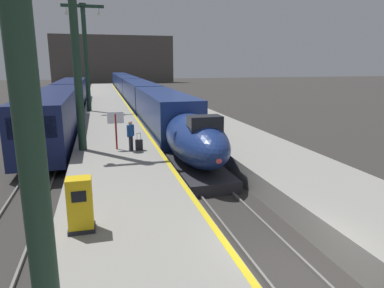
{
  "coord_description": "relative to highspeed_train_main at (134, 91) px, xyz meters",
  "views": [
    {
      "loc": [
        -4.84,
        -7.59,
        5.8
      ],
      "look_at": [
        -0.42,
        9.01,
        1.8
      ],
      "focal_mm": 32.47,
      "sensor_mm": 36.0,
      "label": 1
    }
  ],
  "objects": [
    {
      "name": "platform_left_safety_stripe",
      "position": [
        -1.77,
        -18.56,
        -0.91
      ],
      "size": [
        0.2,
        107.8,
        0.01
      ],
      "primitive_type": "cube",
      "color": "yellow",
      "rests_on": "platform_left"
    },
    {
      "name": "station_column_far",
      "position": [
        -5.9,
        -13.95,
        5.24
      ],
      "size": [
        4.0,
        0.68,
        10.38
      ],
      "color": "#1E3828",
      "rests_on": "platform_left"
    },
    {
      "name": "terminus_back_wall",
      "position": [
        0.0,
        58.69,
        5.03
      ],
      "size": [
        36.0,
        2.0,
        14.0
      ],
      "primitive_type": "cube",
      "color": "#4C4742",
      "rests_on": "ground"
    },
    {
      "name": "departure_info_board",
      "position": [
        -4.04,
        -31.32,
        0.59
      ],
      "size": [
        0.9,
        0.1,
        2.12
      ],
      "color": "maroon",
      "rests_on": "platform_left"
    },
    {
      "name": "regional_train_adjacent",
      "position": [
        -8.1,
        -14.73,
        0.16
      ],
      "size": [
        2.85,
        36.6,
        3.8
      ],
      "color": "#141E4C",
      "rests_on": "ground"
    },
    {
      "name": "rail_main_right",
      "position": [
        0.75,
        -15.81,
        -1.91
      ],
      "size": [
        0.08,
        110.0,
        0.12
      ],
      "primitive_type": "cube",
      "color": "slate",
      "rests_on": "ground"
    },
    {
      "name": "rolling_suitcase",
      "position": [
        -2.85,
        -31.89,
        -0.61
      ],
      "size": [
        0.4,
        0.22,
        0.98
      ],
      "color": "black",
      "rests_on": "platform_left"
    },
    {
      "name": "ground_plane",
      "position": [
        0.0,
        -43.31,
        -1.97
      ],
      "size": [
        260.0,
        260.0,
        0.0
      ],
      "primitive_type": "plane",
      "color": "#33302D"
    },
    {
      "name": "passenger_near_edge",
      "position": [
        -3.29,
        -31.95,
        0.07
      ],
      "size": [
        0.41,
        0.45,
        1.69
      ],
      "color": "#23232D",
      "rests_on": "platform_left"
    },
    {
      "name": "platform_right",
      "position": [
        4.05,
        -18.56,
        -1.44
      ],
      "size": [
        4.8,
        110.0,
        1.05
      ],
      "primitive_type": "cube",
      "color": "gray",
      "rests_on": "ground"
    },
    {
      "name": "rail_secondary_left",
      "position": [
        -8.85,
        -15.81,
        -1.91
      ],
      "size": [
        0.08,
        110.0,
        0.12
      ],
      "primitive_type": "cube",
      "color": "slate",
      "rests_on": "ground"
    },
    {
      "name": "rail_secondary_right",
      "position": [
        -7.35,
        -15.81,
        -1.91
      ],
      "size": [
        0.08,
        110.0,
        0.12
      ],
      "primitive_type": "cube",
      "color": "slate",
      "rests_on": "ground"
    },
    {
      "name": "highspeed_train_main",
      "position": [
        0.0,
        0.0,
        0.0
      ],
      "size": [
        2.92,
        76.2,
        3.6
      ],
      "color": "navy",
      "rests_on": "ground"
    },
    {
      "name": "station_column_mid",
      "position": [
        -5.9,
        -30.96,
        5.18
      ],
      "size": [
        4.0,
        0.68,
        10.28
      ],
      "color": "#1E3828",
      "rests_on": "platform_left"
    },
    {
      "name": "rail_main_left",
      "position": [
        -0.75,
        -15.81,
        -1.91
      ],
      "size": [
        0.08,
        110.0,
        0.12
      ],
      "primitive_type": "cube",
      "color": "slate",
      "rests_on": "ground"
    },
    {
      "name": "platform_left",
      "position": [
        -4.05,
        -18.56,
        -1.44
      ],
      "size": [
        4.8,
        110.0,
        1.05
      ],
      "primitive_type": "cube",
      "color": "gray",
      "rests_on": "ground"
    },
    {
      "name": "ticket_machine_yellow",
      "position": [
        -5.55,
        -41.1,
        -0.18
      ],
      "size": [
        0.76,
        0.62,
        1.6
      ],
      "color": "yellow",
      "rests_on": "platform_left"
    }
  ]
}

